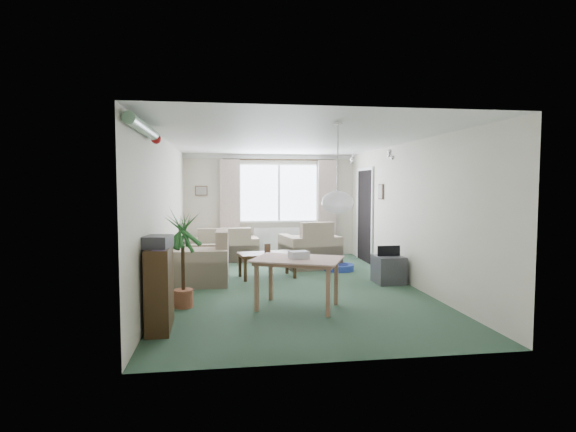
{
  "coord_description": "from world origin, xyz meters",
  "views": [
    {
      "loc": [
        -1.09,
        -7.3,
        1.68
      ],
      "look_at": [
        0.0,
        0.3,
        1.15
      ],
      "focal_mm": 28.0,
      "sensor_mm": 36.0,
      "label": 1
    }
  ],
  "objects": [
    {
      "name": "ground",
      "position": [
        0.0,
        0.0,
        0.0
      ],
      "size": [
        6.5,
        6.5,
        0.0
      ],
      "primitive_type": "plane",
      "color": "#294532"
    },
    {
      "name": "window",
      "position": [
        0.2,
        3.23,
        1.5
      ],
      "size": [
        1.8,
        0.03,
        1.3
      ],
      "primitive_type": "cube",
      "color": "white"
    },
    {
      "name": "curtain_rod",
      "position": [
        0.2,
        3.15,
        2.27
      ],
      "size": [
        2.6,
        0.03,
        0.03
      ],
      "primitive_type": "cube",
      "color": "black"
    },
    {
      "name": "curtain_left",
      "position": [
        -0.95,
        3.13,
        1.27
      ],
      "size": [
        0.45,
        0.08,
        2.0
      ],
      "primitive_type": "cube",
      "color": "beige"
    },
    {
      "name": "curtain_right",
      "position": [
        1.35,
        3.13,
        1.27
      ],
      "size": [
        0.45,
        0.08,
        2.0
      ],
      "primitive_type": "cube",
      "color": "beige"
    },
    {
      "name": "radiator",
      "position": [
        0.2,
        3.19,
        0.4
      ],
      "size": [
        1.2,
        0.1,
        0.55
      ],
      "primitive_type": "cube",
      "color": "white"
    },
    {
      "name": "doorway",
      "position": [
        1.99,
        2.2,
        1.0
      ],
      "size": [
        0.03,
        0.95,
        2.0
      ],
      "primitive_type": "cube",
      "color": "black"
    },
    {
      "name": "pendant_lamp",
      "position": [
        0.2,
        -2.3,
        1.48
      ],
      "size": [
        0.36,
        0.36,
        0.36
      ],
      "primitive_type": "sphere",
      "color": "white"
    },
    {
      "name": "tinsel_garland",
      "position": [
        -1.92,
        -2.3,
        2.28
      ],
      "size": [
        1.6,
        1.6,
        0.12
      ],
      "primitive_type": "cylinder",
      "color": "#196626"
    },
    {
      "name": "bauble_cluster_a",
      "position": [
        1.3,
        0.9,
        2.22
      ],
      "size": [
        0.2,
        0.2,
        0.2
      ],
      "primitive_type": "sphere",
      "color": "silver"
    },
    {
      "name": "bauble_cluster_b",
      "position": [
        1.6,
        -0.3,
        2.22
      ],
      "size": [
        0.2,
        0.2,
        0.2
      ],
      "primitive_type": "sphere",
      "color": "silver"
    },
    {
      "name": "wall_picture_back",
      "position": [
        -1.6,
        3.23,
        1.55
      ],
      "size": [
        0.28,
        0.03,
        0.22
      ],
      "primitive_type": "cube",
      "color": "brown"
    },
    {
      "name": "wall_picture_right",
      "position": [
        1.98,
        1.2,
        1.55
      ],
      "size": [
        0.03,
        0.24,
        0.3
      ],
      "primitive_type": "cube",
      "color": "brown"
    },
    {
      "name": "sofa",
      "position": [
        -1.1,
        2.75,
        0.37
      ],
      "size": [
        1.55,
        0.89,
        0.75
      ],
      "primitive_type": "cube",
      "rotation": [
        0.0,
        0.0,
        3.21
      ],
      "color": "beige",
      "rests_on": "ground"
    },
    {
      "name": "armchair_corner",
      "position": [
        0.65,
        1.72,
        0.47
      ],
      "size": [
        1.22,
        1.18,
        0.95
      ],
      "primitive_type": "cube",
      "rotation": [
        0.0,
        0.0,
        3.32
      ],
      "color": "beige",
      "rests_on": "ground"
    },
    {
      "name": "armchair_left",
      "position": [
        -1.5,
        0.46,
        0.45
      ],
      "size": [
        0.97,
        1.03,
        0.9
      ],
      "primitive_type": "cube",
      "rotation": [
        0.0,
        0.0,
        -1.6
      ],
      "color": "#B7AA8A",
      "rests_on": "ground"
    },
    {
      "name": "coffee_table",
      "position": [
        -0.32,
        0.75,
        0.23
      ],
      "size": [
        1.08,
        0.72,
        0.45
      ],
      "primitive_type": "cube",
      "rotation": [
        0.0,
        0.0,
        0.17
      ],
      "color": "black",
      "rests_on": "ground"
    },
    {
      "name": "photo_frame",
      "position": [
        -0.31,
        0.77,
        0.53
      ],
      "size": [
        0.12,
        0.07,
        0.16
      ],
      "primitive_type": "cube",
      "rotation": [
        0.0,
        0.0,
        0.41
      ],
      "color": "#4F3829",
      "rests_on": "coffee_table"
    },
    {
      "name": "bookshelf",
      "position": [
        -1.84,
        -1.97,
        0.48
      ],
      "size": [
        0.29,
        0.8,
        0.96
      ],
      "primitive_type": "cube",
      "rotation": [
        0.0,
        0.0,
        0.03
      ],
      "color": "black",
      "rests_on": "ground"
    },
    {
      "name": "hifi_box",
      "position": [
        -1.84,
        -2.06,
        1.03
      ],
      "size": [
        0.33,
        0.39,
        0.14
      ],
      "primitive_type": "cube",
      "rotation": [
        0.0,
        0.0,
        -0.16
      ],
      "color": "#35363A",
      "rests_on": "bookshelf"
    },
    {
      "name": "houseplant",
      "position": [
        -1.65,
        -1.08,
        0.66
      ],
      "size": [
        0.62,
        0.62,
        1.32
      ],
      "primitive_type": "cylinder",
      "rotation": [
        0.0,
        0.0,
        0.1
      ],
      "color": "#206031",
      "rests_on": "ground"
    },
    {
      "name": "dining_table",
      "position": [
        -0.1,
        -1.33,
        0.33
      ],
      "size": [
        1.26,
        1.08,
        0.66
      ],
      "primitive_type": "cube",
      "rotation": [
        0.0,
        0.0,
        -0.42
      ],
      "color": "tan",
      "rests_on": "ground"
    },
    {
      "name": "gift_box",
      "position": [
        -0.09,
        -1.35,
        0.72
      ],
      "size": [
        0.29,
        0.24,
        0.12
      ],
      "primitive_type": "cube",
      "rotation": [
        0.0,
        0.0,
        0.25
      ],
      "color": "silver",
      "rests_on": "dining_table"
    },
    {
      "name": "tv_cube",
      "position": [
        1.7,
        -0.0,
        0.23
      ],
      "size": [
        0.48,
        0.52,
        0.47
      ],
      "primitive_type": "cube",
      "rotation": [
        0.0,
        0.0,
        0.02
      ],
      "color": "#37363B",
      "rests_on": "ground"
    },
    {
      "name": "pet_bed",
      "position": [
        1.15,
        1.24,
        0.06
      ],
      "size": [
        0.68,
        0.68,
        0.12
      ],
      "primitive_type": "cylinder",
      "rotation": [
        0.0,
        0.0,
        0.17
      ],
      "color": "navy",
      "rests_on": "ground"
    }
  ]
}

